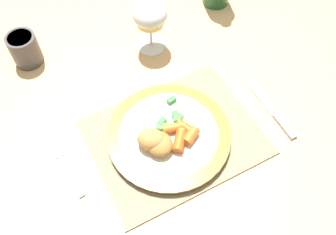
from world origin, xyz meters
TOP-DOWN VIEW (x-y plane):
  - ground_plane at (0.00, 0.00)m, footprint 6.00×6.00m
  - dining_table at (0.00, 0.00)m, footprint 1.15×1.06m
  - placemat at (-0.06, -0.17)m, footprint 0.37×0.28m
  - dinner_plate at (-0.07, -0.17)m, footprint 0.27×0.27m
  - breaded_croquettes at (-0.11, -0.18)m, footprint 0.08×0.08m
  - green_beans_pile at (-0.05, -0.14)m, footprint 0.08×0.10m
  - glazed_carrots at (-0.05, -0.19)m, footprint 0.07×0.08m
  - fork at (-0.29, -0.15)m, footprint 0.03×0.13m
  - table_knife at (0.18, -0.22)m, footprint 0.02×0.18m
  - wine_glass at (0.02, 0.10)m, footprint 0.09×0.09m
  - drinking_cup at (-0.27, 0.20)m, footprint 0.07×0.07m

SIDE VIEW (x-z plane):
  - ground_plane at x=0.00m, z-range 0.00..0.00m
  - dining_table at x=0.00m, z-range 0.28..1.02m
  - fork at x=-0.29m, z-range 0.74..0.75m
  - table_knife at x=0.18m, z-range 0.74..0.75m
  - placemat at x=-0.06m, z-range 0.74..0.75m
  - dinner_plate at x=-0.07m, z-range 0.75..0.77m
  - green_beans_pile at x=-0.05m, z-range 0.76..0.78m
  - glazed_carrots at x=-0.05m, z-range 0.77..0.79m
  - drinking_cup at x=-0.27m, z-range 0.74..0.82m
  - breaded_croquettes at x=-0.11m, z-range 0.76..0.81m
  - wine_glass at x=0.02m, z-range 0.77..0.91m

